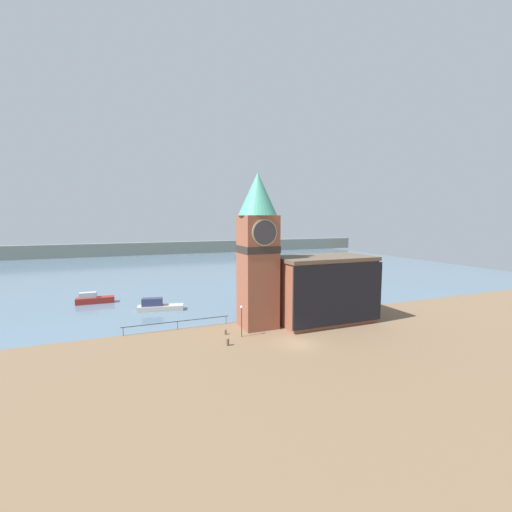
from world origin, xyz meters
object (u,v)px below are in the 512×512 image
boat_far (94,299)px  mooring_bollard_near (228,342)px  lamp_post (242,315)px  pier_building (323,289)px  boat_near (158,306)px  clock_tower (258,247)px  mooring_bollard_far (226,332)px

boat_far → mooring_bollard_near: size_ratio=7.01×
boat_far → lamp_post: 30.62m
pier_building → lamp_post: pier_building is taller
boat_near → lamp_post: lamp_post is taller
pier_building → boat_near: 25.41m
clock_tower → boat_far: bearing=133.2°
clock_tower → pier_building: size_ratio=1.49×
boat_far → mooring_bollard_near: 31.08m
boat_near → boat_far: boat_near is taller
clock_tower → lamp_post: 9.08m
boat_near → lamp_post: (7.91, -16.25, 1.97)m
mooring_bollard_near → mooring_bollard_far: (0.87, 3.66, -0.11)m
boat_far → lamp_post: size_ratio=1.57×
boat_far → mooring_bollard_near: (15.01, -27.21, -0.26)m
lamp_post → mooring_bollard_near: bearing=-138.9°
clock_tower → lamp_post: clock_tower is taller
clock_tower → boat_far: 31.88m
pier_building → boat_near: pier_building is taller
mooring_bollard_near → mooring_bollard_far: size_ratio=1.29×
clock_tower → boat_far: clock_tower is taller
clock_tower → mooring_bollard_far: size_ratio=30.22×
mooring_bollard_near → lamp_post: 3.89m
boat_near → pier_building: bearing=-23.2°
boat_far → lamp_post: bearing=-54.3°
lamp_post → clock_tower: bearing=42.0°
pier_building → mooring_bollard_far: (-14.26, -0.37, -4.18)m
boat_far → boat_near: bearing=-42.0°
boat_far → lamp_post: lamp_post is taller
mooring_bollard_far → lamp_post: lamp_post is taller
mooring_bollard_far → boat_near: bearing=113.5°
boat_near → mooring_bollard_near: boat_near is taller
mooring_bollard_near → pier_building: bearing=14.9°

